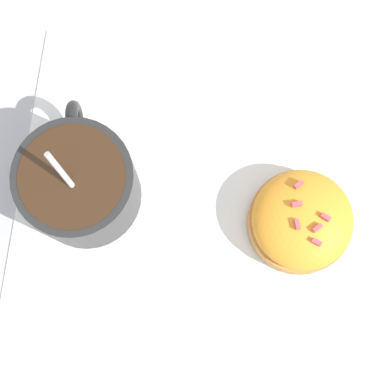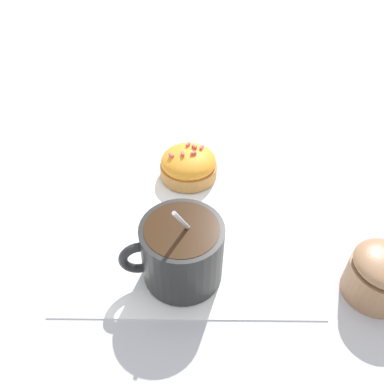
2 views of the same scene
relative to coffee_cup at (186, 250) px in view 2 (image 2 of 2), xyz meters
name	(u,v)px [view 2 (image 2 of 2)]	position (x,y,z in m)	size (l,w,h in m)	color
ground_plane	(189,219)	(-0.08, 0.00, -0.04)	(3.00, 3.00, 0.00)	#B2B2B7
paper_napkin	(189,218)	(-0.08, 0.00, -0.04)	(0.28, 0.29, 0.00)	white
coffee_cup	(186,250)	(0.00, 0.00, 0.00)	(0.08, 0.11, 0.10)	black
frosted_pastry	(189,164)	(-0.16, -0.01, -0.02)	(0.08, 0.08, 0.04)	#C18442
sugar_bowl	(381,275)	(0.01, 0.19, -0.01)	(0.06, 0.06, 0.06)	#99704C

